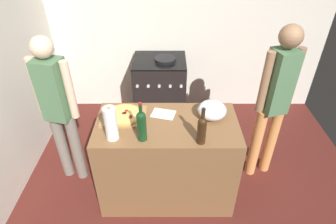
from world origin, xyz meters
name	(u,v)px	position (x,y,z in m)	size (l,w,h in m)	color
ground_plane	(180,160)	(0.00, 1.20, -0.01)	(3.96, 3.00, 0.02)	#511E19
kitchen_wall_rear	(180,18)	(0.00, 2.45, 1.30)	(3.96, 0.10, 2.60)	silver
counter	(168,160)	(-0.14, 0.74, 0.45)	(1.27, 0.65, 0.90)	brown
cutting_board	(125,116)	(-0.53, 0.83, 0.91)	(0.40, 0.32, 0.02)	#9E7247
pizza	(125,114)	(-0.53, 0.83, 0.93)	(0.33, 0.33, 0.03)	tan
mixing_bowl	(213,110)	(0.26, 0.83, 0.98)	(0.26, 0.26, 0.16)	#B2B2B7
paper_towel_roll	(112,123)	(-0.59, 0.55, 1.05)	(0.10, 0.10, 0.30)	white
wine_bottle_green	(142,124)	(-0.34, 0.53, 1.05)	(0.08, 0.08, 0.35)	#143819
wine_bottle_clear	(203,129)	(0.13, 0.49, 1.04)	(0.07, 0.07, 0.33)	#331E0F
recipe_sheet	(164,114)	(-0.18, 0.88, 0.90)	(0.21, 0.15, 0.00)	white
stove	(161,90)	(-0.24, 2.05, 0.45)	(0.67, 0.59, 0.94)	black
person_in_stripes	(59,105)	(-1.17, 0.98, 0.93)	(0.39, 0.25, 1.61)	slate
person_in_red	(276,99)	(0.88, 1.04, 0.97)	(0.37, 0.25, 1.68)	#D88C4C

